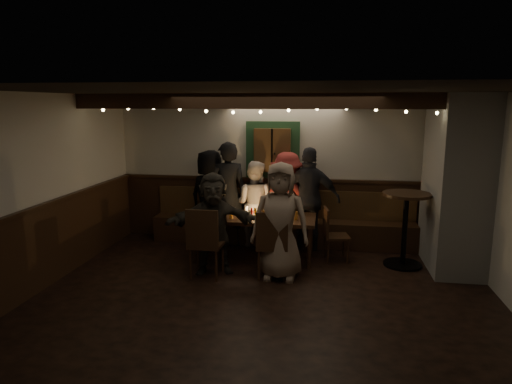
% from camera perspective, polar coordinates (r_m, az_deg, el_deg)
% --- Properties ---
extents(room, '(6.02, 5.01, 2.62)m').
position_cam_1_polar(room, '(7.10, 11.24, -0.43)').
color(room, black).
rests_on(room, ground).
extents(dining_table, '(1.94, 0.83, 0.84)m').
position_cam_1_polar(dining_table, '(7.26, -0.27, -3.53)').
color(dining_table, black).
rests_on(dining_table, ground).
extents(chair_near_left, '(0.47, 0.47, 1.03)m').
position_cam_1_polar(chair_near_left, '(6.49, -6.46, -5.89)').
color(chair_near_left, black).
rests_on(chair_near_left, ground).
extents(chair_near_right, '(0.49, 0.49, 0.99)m').
position_cam_1_polar(chair_near_right, '(6.46, 2.01, -6.11)').
color(chair_near_right, black).
rests_on(chair_near_right, ground).
extents(chair_end, '(0.45, 0.45, 0.85)m').
position_cam_1_polar(chair_end, '(7.31, 9.42, -4.86)').
color(chair_end, black).
rests_on(chair_end, ground).
extents(high_top, '(0.72, 0.72, 1.14)m').
position_cam_1_polar(high_top, '(7.27, 18.16, -3.35)').
color(high_top, black).
rests_on(high_top, ground).
extents(person_a, '(0.95, 0.77, 1.67)m').
position_cam_1_polar(person_a, '(8.03, -5.76, -0.69)').
color(person_a, black).
rests_on(person_a, ground).
extents(person_b, '(0.75, 0.59, 1.82)m').
position_cam_1_polar(person_b, '(7.92, -3.54, -0.27)').
color(person_b, black).
rests_on(person_b, ground).
extents(person_c, '(0.82, 0.70, 1.49)m').
position_cam_1_polar(person_c, '(7.94, -0.22, -1.44)').
color(person_c, beige).
rests_on(person_c, ground).
extents(person_d, '(1.16, 0.81, 1.65)m').
position_cam_1_polar(person_d, '(7.88, 3.90, -0.99)').
color(person_d, maroon).
rests_on(person_d, ground).
extents(person_e, '(1.05, 0.50, 1.75)m').
position_cam_1_polar(person_e, '(7.73, 6.71, -0.87)').
color(person_e, black).
rests_on(person_e, ground).
extents(person_f, '(1.45, 0.78, 1.49)m').
position_cam_1_polar(person_f, '(6.68, -5.33, -3.88)').
color(person_f, '#2C2822').
rests_on(person_f, ground).
extents(person_g, '(0.83, 0.55, 1.67)m').
position_cam_1_polar(person_g, '(6.41, 3.04, -3.65)').
color(person_g, gray).
rests_on(person_g, ground).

